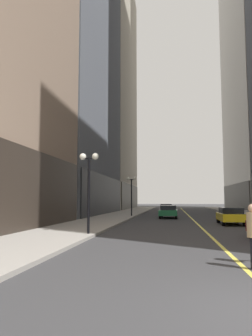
{
  "coord_description": "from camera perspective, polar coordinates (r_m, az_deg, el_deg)",
  "views": [
    {
      "loc": [
        -2.02,
        -5.84,
        1.94
      ],
      "look_at": [
        -7.47,
        32.28,
        5.76
      ],
      "focal_mm": 34.0,
      "sensor_mm": 36.0,
      "label": 1
    }
  ],
  "objects": [
    {
      "name": "street_lamp_left_near",
      "position": [
        17.17,
        -6.67,
        -1.23
      ],
      "size": [
        1.06,
        0.36,
        4.43
      ],
      "color": "black",
      "rests_on": "ground"
    },
    {
      "name": "sidewalk_left",
      "position": [
        41.36,
        -0.54,
        -8.25
      ],
      "size": [
        4.5,
        78.0,
        0.15
      ],
      "primitive_type": "cube",
      "color": "#9E9991",
      "rests_on": "ground"
    },
    {
      "name": "car_green",
      "position": [
        34.22,
        7.64,
        -7.66
      ],
      "size": [
        1.94,
        4.81,
        1.32
      ],
      "color": "#196038",
      "rests_on": "ground"
    },
    {
      "name": "street_lamp_left_far",
      "position": [
        35.23,
        0.99,
        -3.52
      ],
      "size": [
        1.06,
        0.36,
        4.43
      ],
      "color": "black",
      "rests_on": "ground"
    },
    {
      "name": "building_left_far",
      "position": [
        71.83,
        -5.05,
        13.94
      ],
      "size": [
        14.48,
        26.0,
        52.19
      ],
      "color": "#B7AD99",
      "rests_on": "ground"
    },
    {
      "name": "ground_plane",
      "position": [
        40.94,
        11.07,
        -8.28
      ],
      "size": [
        200.0,
        200.0,
        0.0
      ],
      "primitive_type": "plane",
      "color": "#38383A"
    },
    {
      "name": "car_yellow",
      "position": [
        26.27,
        18.23,
        -8.05
      ],
      "size": [
        1.83,
        4.54,
        1.32
      ],
      "color": "yellow",
      "rests_on": "ground"
    },
    {
      "name": "car_white",
      "position": [
        44.86,
        7.18,
        -7.19
      ],
      "size": [
        1.9,
        4.15,
        1.32
      ],
      "color": "silver",
      "rests_on": "ground"
    },
    {
      "name": "lane_centre_stripe",
      "position": [
        40.94,
        11.07,
        -8.27
      ],
      "size": [
        0.16,
        70.0,
        0.01
      ],
      "primitive_type": "cube",
      "color": "#E5D64C",
      "rests_on": "ground"
    }
  ]
}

